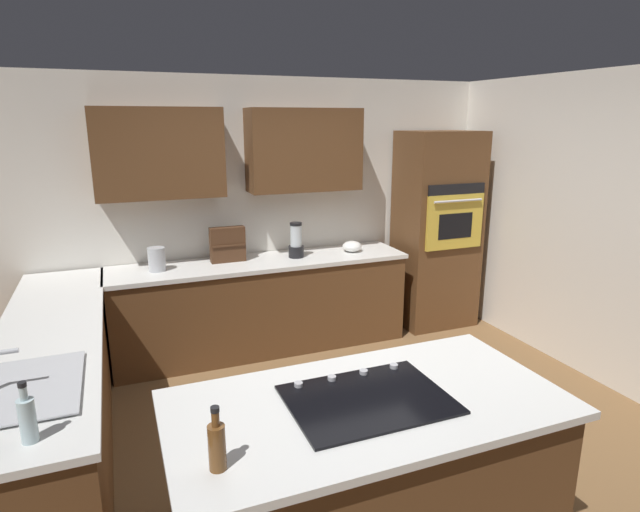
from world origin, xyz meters
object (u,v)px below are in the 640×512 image
Objects in this scene: wall_oven at (437,230)px; sink_unit at (30,387)px; oil_bottle at (217,445)px; kettle at (157,259)px; mixing_bowl at (352,246)px; blender at (296,242)px; spice_rack at (228,244)px; dish_soap_bottle at (27,418)px; cooktop at (367,399)px.

sink_unit is at bearing 28.06° from wall_oven.
sink_unit is at bearing -51.56° from oil_bottle.
wall_oven is 2.90m from kettle.
mixing_bowl is at bearing 180.00° from kettle.
sink_unit is 2.64× the size of oil_bottle.
mixing_bowl is at bearing -0.16° from wall_oven.
wall_oven is at bearing 179.84° from mixing_bowl.
blender is at bearing -0.10° from wall_oven.
spice_rack is 1.21× the size of dish_soap_bottle.
cooktop is 2.73m from blender.
cooktop is 2.22× the size of blender.
mixing_bowl is 0.92× the size of kettle.
cooktop is 2.75m from spice_rack.
cooktop is 0.81m from oil_bottle.
sink_unit is 1.67m from cooktop.
spice_rack is 0.66m from kettle.
spice_rack is 1.56× the size of kettle.
blender reaches higher than dish_soap_bottle.
wall_oven reaches higher than spice_rack.
oil_bottle reaches higher than cooktop.
sink_unit is 0.92× the size of cooktop.
dish_soap_bottle is 0.83m from oil_bottle.
kettle is (0.73, -2.67, 0.10)m from cooktop.
wall_oven is at bearing -146.01° from dish_soap_bottle.
sink_unit is 2.11m from kettle.
wall_oven reaches higher than blender.
oil_bottle is (0.76, 0.24, 0.10)m from cooktop.
spice_rack reaches higher than sink_unit.
cooktop is 3.89× the size of mixing_bowl.
sink_unit reaches higher than kettle.
wall_oven is 7.67× the size of dish_soap_bottle.
mixing_bowl is 3.49m from oil_bottle.
dish_soap_bottle reaches higher than kettle.
sink_unit is at bearing -83.05° from dish_soap_bottle.
spice_rack is at bearing -172.88° from kettle.
spice_rack is (-1.43, -2.05, 0.15)m from sink_unit.
blender is 3.17m from dish_soap_bottle.
cooktop is at bearing 171.33° from dish_soap_bottle.
spice_rack is at bearing -3.72° from mixing_bowl.
spice_rack is at bearing -118.48° from dish_soap_bottle.
mixing_bowl is 0.59× the size of spice_rack.
oil_bottle is (1.33, 2.91, -0.04)m from blender.
spice_rack reaches higher than dish_soap_bottle.
mixing_bowl is at bearing -123.53° from oil_bottle.
sink_unit is 3.32m from mixing_bowl.
blender is at bearing 172.88° from spice_rack.
kettle is (2.90, -0.00, -0.04)m from wall_oven.
sink_unit is 2.05× the size of blender.
kettle reaches higher than mixing_bowl.
oil_bottle is at bearing 17.74° from cooktop.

